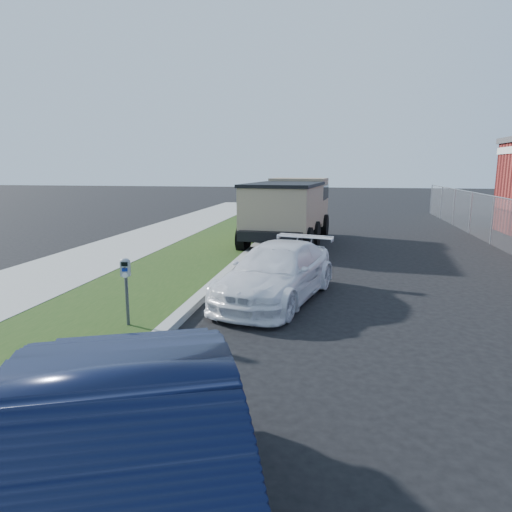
% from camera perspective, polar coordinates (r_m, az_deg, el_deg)
% --- Properties ---
extents(ground, '(120.00, 120.00, 0.00)m').
position_cam_1_polar(ground, '(8.86, 7.84, -7.89)').
color(ground, black).
rests_on(ground, ground).
extents(streetside, '(6.12, 50.00, 0.15)m').
position_cam_1_polar(streetside, '(12.26, -18.67, -2.74)').
color(streetside, gray).
rests_on(streetside, ground).
extents(parking_meter, '(0.19, 0.15, 1.21)m').
position_cam_1_polar(parking_meter, '(8.20, -15.96, -2.56)').
color(parking_meter, '#3F4247').
rests_on(parking_meter, ground).
extents(white_wagon, '(2.64, 4.48, 1.22)m').
position_cam_1_polar(white_wagon, '(9.99, 2.62, -2.00)').
color(white_wagon, white).
rests_on(white_wagon, ground).
extents(navy_sedan, '(3.24, 4.86, 1.51)m').
position_cam_1_polar(navy_sedan, '(3.39, -16.62, -27.66)').
color(navy_sedan, black).
rests_on(navy_sedan, ground).
extents(dump_truck, '(2.96, 6.38, 2.42)m').
position_cam_1_polar(dump_truck, '(17.53, 4.25, 6.09)').
color(dump_truck, black).
rests_on(dump_truck, ground).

